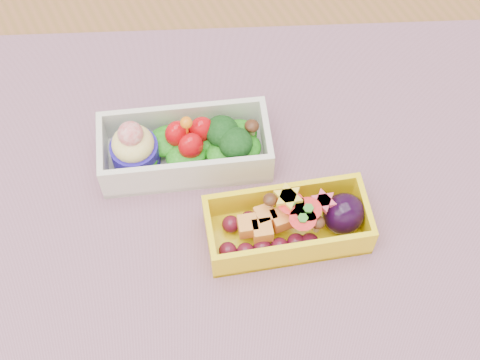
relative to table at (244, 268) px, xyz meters
name	(u,v)px	position (x,y,z in m)	size (l,w,h in m)	color
table	(244,268)	(0.00, 0.00, 0.00)	(1.20, 0.80, 0.75)	brown
placemat	(235,208)	(0.00, 0.02, 0.10)	(0.58, 0.45, 0.00)	gray
bento_white	(184,147)	(-0.02, 0.09, 0.12)	(0.18, 0.12, 0.07)	silver
bento_yellow	(291,224)	(0.03, -0.03, 0.12)	(0.16, 0.10, 0.05)	yellow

